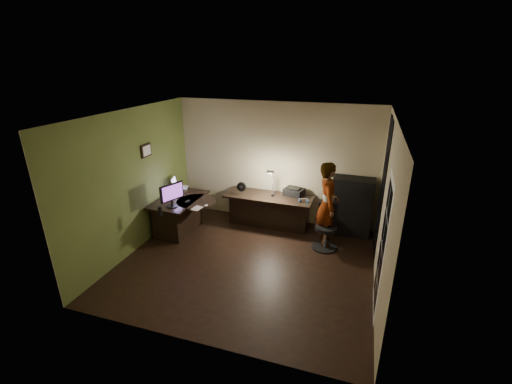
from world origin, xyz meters
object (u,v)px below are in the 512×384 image
(desk_right, at_px, (268,211))
(cabinet, at_px, (352,206))
(monitor, at_px, (171,198))
(desk_left, at_px, (180,215))
(person, at_px, (327,204))
(office_chair, at_px, (326,228))

(desk_right, relative_size, cabinet, 1.54)
(cabinet, bearing_deg, monitor, -155.93)
(desk_left, distance_m, monitor, 0.70)
(monitor, bearing_deg, desk_right, 59.09)
(desk_right, relative_size, monitor, 3.62)
(cabinet, bearing_deg, desk_right, -172.14)
(desk_right, relative_size, person, 1.12)
(desk_left, height_order, cabinet, cabinet)
(desk_right, xyz_separation_m, person, (1.31, -0.40, 0.50))
(desk_left, height_order, monitor, monitor)
(desk_left, distance_m, office_chair, 3.09)
(desk_left, relative_size, cabinet, 1.05)
(desk_left, relative_size, desk_right, 0.68)
(desk_left, bearing_deg, monitor, -76.39)
(cabinet, height_order, office_chair, cabinet)
(cabinet, distance_m, monitor, 3.72)
(desk_right, bearing_deg, person, -15.75)
(cabinet, height_order, monitor, cabinet)
(cabinet, bearing_deg, office_chair, -116.74)
(desk_right, distance_m, office_chair, 1.47)
(office_chair, height_order, person, person)
(desk_right, bearing_deg, monitor, -142.24)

